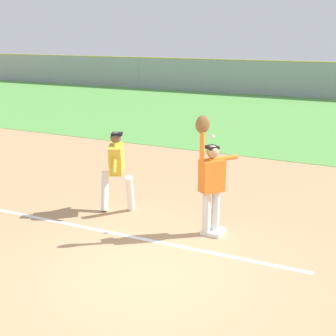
% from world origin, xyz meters
% --- Properties ---
extents(ground_plane, '(74.33, 74.33, 0.00)m').
position_xyz_m(ground_plane, '(0.00, 0.00, 0.00)').
color(ground_plane, tan).
extents(outfield_grass, '(53.38, 15.01, 0.01)m').
position_xyz_m(outfield_grass, '(0.00, 15.35, 0.01)').
color(outfield_grass, '#549342').
rests_on(outfield_grass, ground_plane).
extents(chalk_foul_line, '(12.00, 0.38, 0.01)m').
position_xyz_m(chalk_foul_line, '(-3.64, 1.07, 0.00)').
color(chalk_foul_line, white).
rests_on(chalk_foul_line, ground_plane).
extents(first_base, '(0.38, 0.38, 0.08)m').
position_xyz_m(first_base, '(0.36, 1.97, 0.04)').
color(first_base, white).
rests_on(first_base, ground_plane).
extents(fielder, '(0.62, 0.78, 2.28)m').
position_xyz_m(fielder, '(0.31, 1.90, 1.12)').
color(fielder, silver).
rests_on(fielder, ground_plane).
extents(runner, '(0.89, 0.80, 1.72)m').
position_xyz_m(runner, '(-1.90, 2.16, 1.00)').
color(runner, white).
rests_on(runner, ground_plane).
extents(baseball, '(0.07, 0.07, 0.07)m').
position_xyz_m(baseball, '(0.17, 2.29, 1.80)').
color(baseball, white).
extents(parked_car_tan, '(4.52, 2.35, 1.25)m').
position_xyz_m(parked_car_tan, '(-6.68, 26.98, 0.67)').
color(parked_car_tan, tan).
rests_on(parked_car_tan, ground_plane).
extents(parked_car_black, '(4.43, 2.18, 1.25)m').
position_xyz_m(parked_car_black, '(-1.87, 27.34, 0.67)').
color(parked_car_black, black).
rests_on(parked_car_black, ground_plane).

